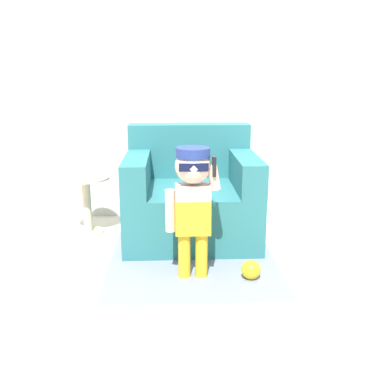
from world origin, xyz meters
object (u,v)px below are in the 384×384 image
Objects in this scene: side_table at (87,200)px; toy_ball at (251,270)px; armchair at (191,197)px; person_child at (193,193)px.

side_table is 1.62m from toy_ball.
toy_ball is at bearing -37.59° from side_table.
armchair reaches higher than person_child.
armchair reaches higher than side_table.
person_child is at bearing -91.75° from armchair.
toy_ball is at bearing -66.96° from armchair.
side_table is at bearing 173.28° from armchair.
person_child is at bearing -46.54° from side_table.
armchair is 0.91m from side_table.
side_table is at bearing 133.46° from person_child.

